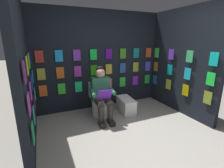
% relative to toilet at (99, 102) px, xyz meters
% --- Properties ---
extents(ground_plane, '(30.00, 30.00, 0.00)m').
position_rel_toilet_xyz_m(ground_plane, '(-0.24, 1.56, -0.33)').
color(ground_plane, '#9E998E').
extents(display_wall_back, '(3.35, 0.14, 2.45)m').
position_rel_toilet_xyz_m(display_wall_back, '(-0.24, -0.54, 0.90)').
color(display_wall_back, black).
rests_on(display_wall_back, ground).
extents(display_wall_left, '(0.14, 2.05, 2.45)m').
position_rel_toilet_xyz_m(display_wall_left, '(-1.91, 0.54, 0.90)').
color(display_wall_left, black).
rests_on(display_wall_left, ground).
extents(display_wall_right, '(0.14, 2.05, 2.45)m').
position_rel_toilet_xyz_m(display_wall_right, '(1.44, 0.54, 0.90)').
color(display_wall_right, black).
rests_on(display_wall_right, ground).
extents(toilet, '(0.41, 0.56, 0.77)m').
position_rel_toilet_xyz_m(toilet, '(0.00, 0.00, 0.00)').
color(toilet, white).
rests_on(toilet, ground).
extents(person_reading, '(0.54, 0.70, 1.19)m').
position_rel_toilet_xyz_m(person_reading, '(0.01, 0.23, 0.27)').
color(person_reading, '#286B42').
rests_on(person_reading, ground).
extents(comic_longbox_near, '(0.36, 0.65, 0.36)m').
position_rel_toilet_xyz_m(comic_longbox_near, '(-0.64, 0.15, -0.15)').
color(comic_longbox_near, silver).
rests_on(comic_longbox_near, ground).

